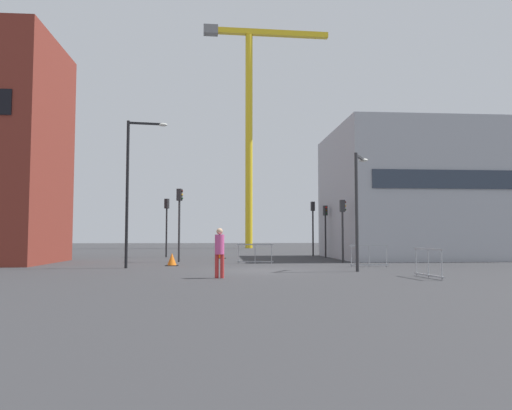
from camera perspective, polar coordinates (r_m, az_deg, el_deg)
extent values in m
plane|color=#333335|center=(21.61, 0.70, -7.72)|extent=(160.00, 160.00, 0.00)
cube|color=black|center=(27.38, -27.95, 10.71)|extent=(1.10, 0.06, 1.30)
cube|color=#A8AAB2|center=(35.33, 19.02, 1.16)|extent=(12.42, 10.35, 8.75)
cube|color=#2D3847|center=(30.68, 22.87, 2.81)|extent=(10.44, 0.08, 1.10)
cylinder|color=yellow|center=(60.91, -0.84, 7.66)|extent=(0.90, 0.90, 26.95)
cube|color=yellow|center=(65.36, 1.63, 19.62)|extent=(15.14, 1.26, 0.70)
cube|color=slate|center=(64.81, -5.36, 19.84)|extent=(1.84, 1.27, 1.10)
cylinder|color=black|center=(23.90, -14.96, 1.29)|extent=(0.14, 0.14, 7.08)
cube|color=black|center=(24.40, -12.88, 9.34)|extent=(1.64, 0.31, 0.10)
ellipsoid|color=silver|center=(24.39, -10.93, 9.28)|extent=(0.44, 0.24, 0.16)
cylinder|color=#2D2D30|center=(21.25, 11.79, -0.78)|extent=(0.14, 0.14, 5.14)
cube|color=#2D2D30|center=(22.21, 12.14, 5.51)|extent=(0.80, 1.31, 0.10)
ellipsoid|color=silver|center=(22.90, 12.54, 5.18)|extent=(0.44, 0.24, 0.16)
cylinder|color=#2D2D30|center=(28.64, -9.06, -3.08)|extent=(0.12, 0.12, 3.59)
cube|color=#2D2D30|center=(28.73, -9.02, 1.20)|extent=(0.35, 0.32, 0.70)
sphere|color=#390605|center=(28.68, -8.69, 1.65)|extent=(0.11, 0.11, 0.11)
sphere|color=#F2A514|center=(28.66, -8.70, 1.21)|extent=(0.11, 0.11, 0.11)
sphere|color=#07330F|center=(28.64, -8.70, 0.77)|extent=(0.11, 0.11, 0.11)
cylinder|color=#232326|center=(35.28, -10.52, -3.24)|extent=(0.12, 0.12, 3.49)
cube|color=#232326|center=(35.36, -10.48, 0.16)|extent=(0.36, 0.35, 0.70)
sphere|color=red|center=(35.48, -10.70, 0.50)|extent=(0.11, 0.11, 0.11)
sphere|color=#3C2905|center=(35.46, -10.71, 0.15)|extent=(0.11, 0.11, 0.11)
sphere|color=#07330F|center=(35.45, -10.71, -0.21)|extent=(0.11, 0.11, 0.11)
cylinder|color=#232326|center=(37.00, 6.74, -3.34)|extent=(0.12, 0.12, 3.43)
cube|color=#232326|center=(37.07, 6.71, -0.15)|extent=(0.30, 0.33, 0.70)
sphere|color=#390605|center=(37.24, 6.60, 0.17)|extent=(0.11, 0.11, 0.11)
sphere|color=#3C2905|center=(37.23, 6.60, -0.17)|extent=(0.11, 0.11, 0.11)
sphere|color=green|center=(37.22, 6.60, -0.51)|extent=(0.11, 0.11, 0.11)
cylinder|color=#2D2D30|center=(28.52, 10.19, -3.74)|extent=(0.12, 0.12, 2.92)
cube|color=#2D2D30|center=(28.57, 10.15, -0.11)|extent=(0.28, 0.24, 0.70)
sphere|color=#390605|center=(28.63, 10.48, 0.33)|extent=(0.11, 0.11, 0.11)
sphere|color=#F2A514|center=(28.61, 10.49, -0.11)|extent=(0.11, 0.11, 0.11)
sphere|color=#07330F|center=(28.60, 10.49, -0.55)|extent=(0.11, 0.11, 0.11)
cylinder|color=#232326|center=(34.26, 8.20, -3.70)|extent=(0.12, 0.12, 2.95)
cube|color=#232326|center=(34.30, 8.17, -0.65)|extent=(0.30, 0.33, 0.70)
sphere|color=red|center=(34.16, 8.30, -0.27)|extent=(0.11, 0.11, 0.11)
sphere|color=#3C2905|center=(34.15, 8.31, -0.64)|extent=(0.11, 0.11, 0.11)
sphere|color=#07330F|center=(34.14, 8.31, -1.01)|extent=(0.11, 0.11, 0.11)
cylinder|color=red|center=(17.68, -4.01, -7.22)|extent=(0.14, 0.14, 0.86)
cylinder|color=red|center=(17.72, -4.65, -7.21)|extent=(0.14, 0.14, 0.86)
cylinder|color=#D14C8C|center=(17.67, -4.32, -4.66)|extent=(0.34, 0.34, 0.72)
sphere|color=tan|center=(17.67, -4.31, -3.11)|extent=(0.23, 0.23, 0.23)
cube|color=#9EA0A5|center=(24.66, 13.16, -4.68)|extent=(1.94, 0.18, 0.06)
cube|color=#9EA0A5|center=(24.69, 13.20, -6.88)|extent=(1.94, 0.18, 0.06)
cylinder|color=#9EA0A5|center=(24.48, 11.19, -5.94)|extent=(0.04, 0.04, 1.05)
cylinder|color=#9EA0A5|center=(24.67, 13.18, -5.90)|extent=(0.04, 0.04, 1.05)
cylinder|color=#9EA0A5|center=(24.90, 15.14, -5.85)|extent=(0.04, 0.04, 1.05)
cube|color=gray|center=(26.91, -0.11, -4.68)|extent=(2.03, 0.25, 0.06)
cube|color=gray|center=(26.95, -0.11, -6.70)|extent=(2.03, 0.25, 0.06)
cylinder|color=gray|center=(26.96, -2.06, -5.79)|extent=(0.04, 0.04, 1.05)
cylinder|color=gray|center=(26.93, -0.11, -5.80)|extent=(0.04, 0.04, 1.05)
cylinder|color=gray|center=(26.93, 1.85, -5.79)|extent=(0.04, 0.04, 1.05)
cube|color=#9EA0A5|center=(18.73, 19.63, -4.92)|extent=(0.25, 1.98, 0.06)
cube|color=#9EA0A5|center=(18.78, 19.69, -7.82)|extent=(0.25, 1.98, 0.06)
cylinder|color=#9EA0A5|center=(17.99, 21.07, -6.63)|extent=(0.04, 0.04, 1.05)
cylinder|color=#9EA0A5|center=(18.75, 19.66, -6.52)|extent=(0.04, 0.04, 1.05)
cylinder|color=#9EA0A5|center=(19.53, 18.37, -6.43)|extent=(0.04, 0.04, 1.05)
cube|color=black|center=(25.31, -9.89, -7.04)|extent=(0.64, 0.64, 0.03)
cone|color=orange|center=(25.29, -9.89, -6.34)|extent=(0.49, 0.49, 0.65)
cube|color=black|center=(33.04, -4.17, -6.27)|extent=(0.68, 0.68, 0.03)
cone|color=#E55B0F|center=(33.02, -4.17, -5.70)|extent=(0.52, 0.52, 0.69)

